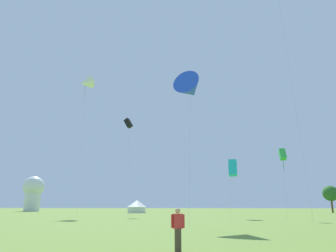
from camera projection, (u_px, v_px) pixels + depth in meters
kite_black_box at (128, 123)px, 61.25m from camera, size 2.12×2.20×18.42m
kite_green_box at (283, 154)px, 41.81m from camera, size 0.95×1.95×9.26m
kite_blue_delta at (190, 89)px, 33.53m from camera, size 3.83×4.44×15.71m
kite_cyan_box at (233, 168)px, 46.63m from camera, size 1.54×2.40×8.48m
kite_white_delta at (86, 83)px, 64.71m from camera, size 4.32×4.35×28.21m
person_spectator at (178, 230)px, 13.01m from camera, size 0.57×0.33×1.73m
festival_tent_right at (137, 206)px, 76.83m from camera, size 4.69×4.69×3.05m
observatory_dome at (33, 192)px, 98.97m from camera, size 6.40×6.40×10.80m
tree_distant_left at (331, 193)px, 78.07m from camera, size 3.79×3.79×6.59m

